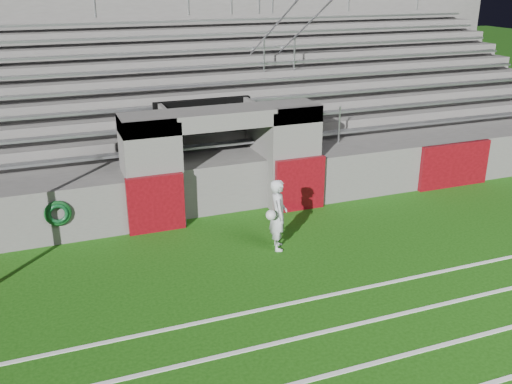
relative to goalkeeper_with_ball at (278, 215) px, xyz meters
name	(u,v)px	position (x,y,z in m)	size (l,w,h in m)	color
ground	(279,276)	(-0.45, -1.14, -0.79)	(90.00, 90.00, 0.00)	#17480C
stadium_structure	(179,114)	(-0.45, 6.83, 0.70)	(26.00, 8.48, 5.42)	#555351
goalkeeper_with_ball	(278,215)	(0.00, 0.00, 0.00)	(0.62, 0.65, 1.57)	#B5B9BF
hose_coil	(58,213)	(-4.36, 1.80, -0.02)	(0.58, 0.15, 0.58)	#0B3B15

